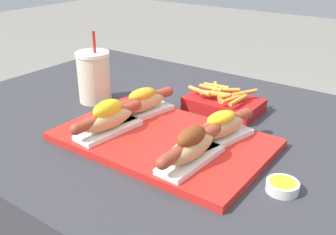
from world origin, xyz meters
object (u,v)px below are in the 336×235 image
object	(u,v)px
hot_dog_2	(142,102)
fries_basket	(223,103)
hot_dog_0	(108,118)
hot_dog_1	(191,147)
serving_tray	(163,140)
drink_cup	(94,77)
hot_dog_3	(221,127)
sauce_bowl	(282,186)

from	to	relation	value
hot_dog_2	fries_basket	distance (m)	0.23
hot_dog_0	hot_dog_1	size ratio (longest dim) A/B	1.00
serving_tray	drink_cup	size ratio (longest dim) A/B	2.32
hot_dog_1	hot_dog_3	size ratio (longest dim) A/B	1.02
serving_tray	hot_dog_2	world-z (taller)	hot_dog_2
hot_dog_0	fries_basket	distance (m)	0.34
drink_cup	hot_dog_3	bearing A→B (deg)	-5.27
hot_dog_0	fries_basket	xyz separation A→B (m)	(0.13, 0.31, -0.03)
hot_dog_1	hot_dog_0	bearing A→B (deg)	179.15
drink_cup	hot_dog_0	bearing A→B (deg)	-37.51
hot_dog_2	sauce_bowl	distance (m)	0.42
hot_dog_1	sauce_bowl	bearing A→B (deg)	11.86
hot_dog_2	drink_cup	size ratio (longest dim) A/B	1.00
hot_dog_2	sauce_bowl	xyz separation A→B (m)	(0.41, -0.09, -0.04)
hot_dog_0	sauce_bowl	bearing A→B (deg)	4.78
drink_cup	hot_dog_2	bearing A→B (deg)	-8.34
hot_dog_3	drink_cup	size ratio (longest dim) A/B	0.99
hot_dog_0	hot_dog_3	xyz separation A→B (m)	(0.23, 0.12, -0.00)
hot_dog_0	fries_basket	world-z (taller)	hot_dog_0
hot_dog_0	hot_dog_2	bearing A→B (deg)	90.31
hot_dog_2	hot_dog_1	bearing A→B (deg)	-29.28
serving_tray	hot_dog_1	distance (m)	0.14
serving_tray	hot_dog_0	xyz separation A→B (m)	(-0.12, -0.06, 0.04)
serving_tray	sauce_bowl	distance (m)	0.30
drink_cup	serving_tray	bearing A→B (deg)	-17.17
hot_dog_1	hot_dog_2	bearing A→B (deg)	150.72
hot_dog_0	hot_dog_3	bearing A→B (deg)	26.50
hot_dog_1	fries_basket	world-z (taller)	hot_dog_1
hot_dog_3	sauce_bowl	size ratio (longest dim) A/B	3.30
serving_tray	hot_dog_1	world-z (taller)	hot_dog_1
hot_dog_1	fries_basket	distance (m)	0.33
serving_tray	drink_cup	world-z (taller)	drink_cup
fries_basket	hot_dog_1	bearing A→B (deg)	-73.09
sauce_bowl	fries_basket	world-z (taller)	fries_basket
hot_dog_0	hot_dog_1	bearing A→B (deg)	-0.85
hot_dog_3	fries_basket	size ratio (longest dim) A/B	1.02
hot_dog_3	sauce_bowl	world-z (taller)	hot_dog_3
hot_dog_0	drink_cup	world-z (taller)	drink_cup
hot_dog_1	sauce_bowl	distance (m)	0.19
hot_dog_3	sauce_bowl	xyz separation A→B (m)	(0.18, -0.08, -0.04)
hot_dog_2	sauce_bowl	size ratio (longest dim) A/B	3.33
hot_dog_2	drink_cup	distance (m)	0.21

